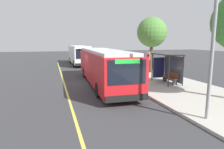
{
  "coord_description": "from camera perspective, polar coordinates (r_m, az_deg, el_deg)",
  "views": [
    {
      "loc": [
        17.17,
        -3.09,
        3.61
      ],
      "look_at": [
        3.49,
        1.1,
        1.2
      ],
      "focal_mm": 31.39,
      "sensor_mm": 36.0,
      "label": 1
    }
  ],
  "objects": [
    {
      "name": "waiting_bench",
      "position": [
        17.18,
        16.69,
        -0.84
      ],
      "size": [
        1.6,
        0.48,
        0.95
      ],
      "color": "brown",
      "rests_on": "sidewalk_curb"
    },
    {
      "name": "ground_plane",
      "position": [
        17.82,
        -6.69,
        -2.21
      ],
      "size": [
        120.0,
        120.0,
        0.0
      ],
      "primitive_type": "plane",
      "color": "#38383A"
    },
    {
      "name": "sidewalk_curb",
      "position": [
        19.75,
        10.69,
        -0.93
      ],
      "size": [
        44.0,
        6.4,
        0.15
      ],
      "primitive_type": "cube",
      "color": "#B7B2A8",
      "rests_on": "ground_plane"
    },
    {
      "name": "street_tree_upstreet",
      "position": [
        22.65,
        11.54,
        11.9
      ],
      "size": [
        3.31,
        3.31,
        6.16
      ],
      "color": "brown",
      "rests_on": "sidewalk_curb"
    },
    {
      "name": "utility_pole",
      "position": [
        9.5,
        27.22,
        6.93
      ],
      "size": [
        0.16,
        0.16,
        6.4
      ],
      "primitive_type": "cylinder",
      "color": "gray",
      "rests_on": "sidewalk_curb"
    },
    {
      "name": "transit_bus_main",
      "position": [
        16.5,
        -2.51,
        2.6
      ],
      "size": [
        12.44,
        3.06,
        2.95
      ],
      "color": "red",
      "rests_on": "ground_plane"
    },
    {
      "name": "route_sign_post",
      "position": [
        14.02,
        10.53,
        2.61
      ],
      "size": [
        0.44,
        0.08,
        2.8
      ],
      "color": "#333338",
      "rests_on": "sidewalk_curb"
    },
    {
      "name": "lane_stripe_center",
      "position": [
        17.57,
        -13.76,
        -2.57
      ],
      "size": [
        36.0,
        0.14,
        0.01
      ],
      "primitive_type": "cube",
      "color": "#E0D64C",
      "rests_on": "ground_plane"
    },
    {
      "name": "pedestrian_commuter",
      "position": [
        17.5,
        5.66,
        1.31
      ],
      "size": [
        0.24,
        0.4,
        1.69
      ],
      "color": "#282D47",
      "rests_on": "sidewalk_curb"
    },
    {
      "name": "transit_bus_second",
      "position": [
        31.93,
        -9.52,
        5.84
      ],
      "size": [
        10.16,
        2.63,
        2.95
      ],
      "color": "white",
      "rests_on": "ground_plane"
    },
    {
      "name": "bus_shelter",
      "position": [
        17.23,
        15.88,
        3.54
      ],
      "size": [
        2.9,
        1.6,
        2.48
      ],
      "color": "#333338",
      "rests_on": "sidewalk_curb"
    }
  ]
}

